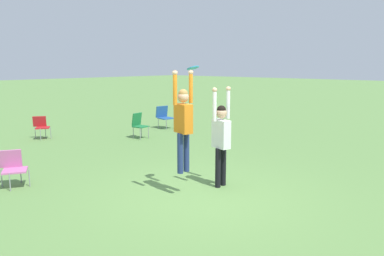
{
  "coord_description": "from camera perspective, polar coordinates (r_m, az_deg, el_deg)",
  "views": [
    {
      "loc": [
        -5.54,
        -4.72,
        2.63
      ],
      "look_at": [
        0.25,
        0.45,
        1.3
      ],
      "focal_mm": 35.0,
      "sensor_mm": 36.0,
      "label": 1
    }
  ],
  "objects": [
    {
      "name": "camping_chair_0",
      "position": [
        13.54,
        -8.1,
        0.7
      ],
      "size": [
        0.51,
        0.55,
        0.9
      ],
      "rotation": [
        0.0,
        0.0,
        3.29
      ],
      "color": "gray",
      "rests_on": "ground_plane"
    },
    {
      "name": "ground_plane",
      "position": [
        7.74,
        1.24,
        -10.15
      ],
      "size": [
        120.0,
        120.0,
        0.0
      ],
      "primitive_type": "plane",
      "color": "#608C47"
    },
    {
      "name": "frisbee",
      "position": [
        7.59,
        0.14,
        9.14
      ],
      "size": [
        0.25,
        0.24,
        0.09
      ],
      "color": "#2D9EDB"
    },
    {
      "name": "person_defending",
      "position": [
        7.99,
        4.46,
        -0.99
      ],
      "size": [
        0.58,
        0.46,
        2.16
      ],
      "rotation": [
        0.0,
        0.0,
        -1.82
      ],
      "color": "black",
      "rests_on": "ground_plane"
    },
    {
      "name": "person_jumping",
      "position": [
        7.38,
        -1.35,
        1.31
      ],
      "size": [
        0.56,
        0.44,
        2.05
      ],
      "rotation": [
        0.0,
        0.0,
        1.32
      ],
      "color": "navy",
      "rests_on": "ground_plane"
    },
    {
      "name": "camping_chair_2",
      "position": [
        15.52,
        -4.25,
        1.91
      ],
      "size": [
        0.64,
        0.68,
        0.92
      ],
      "rotation": [
        0.0,
        0.0,
        2.95
      ],
      "color": "gray",
      "rests_on": "ground_plane"
    },
    {
      "name": "camping_chair_3",
      "position": [
        14.33,
        -21.98,
        0.37
      ],
      "size": [
        0.62,
        0.69,
        0.8
      ],
      "rotation": [
        0.0,
        0.0,
        2.54
      ],
      "color": "gray",
      "rests_on": "ground_plane"
    },
    {
      "name": "camping_chair_1",
      "position": [
        9.03,
        -25.66,
        -5.21
      ],
      "size": [
        0.66,
        0.72,
        0.79
      ],
      "rotation": [
        0.0,
        0.0,
        2.62
      ],
      "color": "gray",
      "rests_on": "ground_plane"
    }
  ]
}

